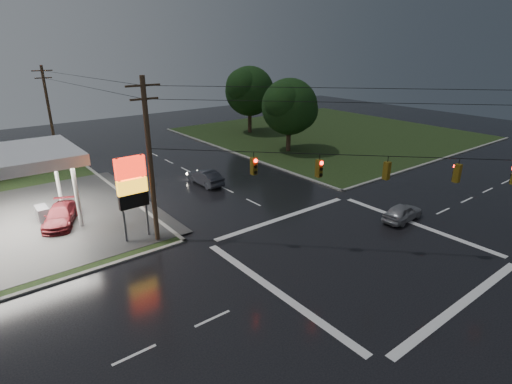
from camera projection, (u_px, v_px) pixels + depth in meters
ground at (356, 252)px, 26.05m from camera, size 120.00×120.00×0.00m
grass_ne at (329, 133)px, 60.23m from camera, size 36.00×36.00×0.08m
pylon_sign at (132, 185)px, 26.37m from camera, size 2.00×0.35×6.00m
utility_pole_nw at (150, 160)px, 25.61m from camera, size 2.20×0.32×11.00m
utility_pole_n at (49, 110)px, 46.78m from camera, size 2.20×0.32×10.50m
traffic_signals at (366, 156)px, 23.79m from camera, size 26.87×26.87×1.47m
tree_ne_near at (290, 107)px, 48.52m from camera, size 7.99×6.80×8.98m
tree_ne_far at (250, 91)px, 58.91m from camera, size 8.46×7.20×9.80m
car_north at (205, 177)px, 38.30m from camera, size 1.62×4.47×1.47m
car_crossing at (402, 212)px, 30.49m from camera, size 3.99×1.83×1.33m
car_pump at (60, 216)px, 29.80m from camera, size 3.75×5.22×1.41m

